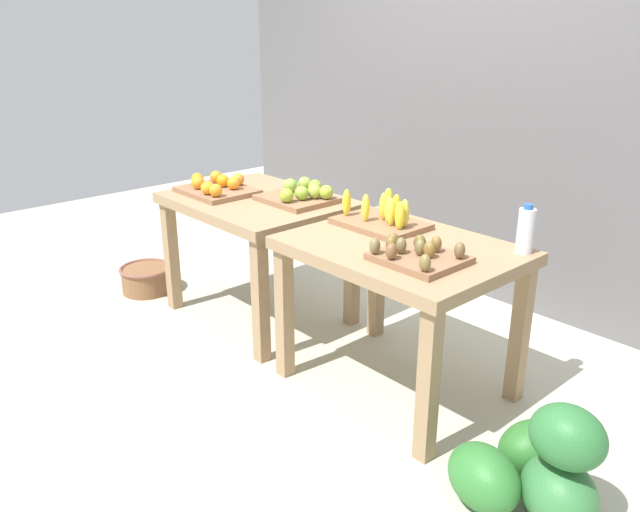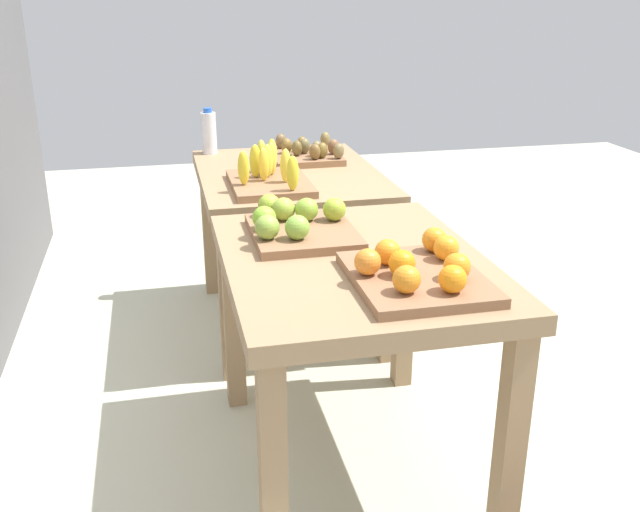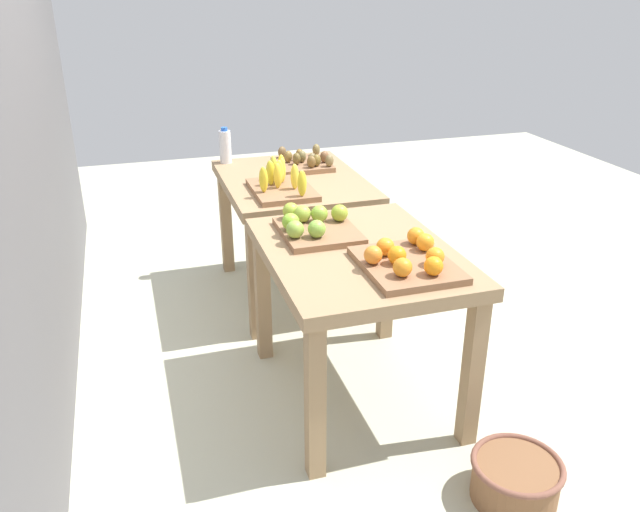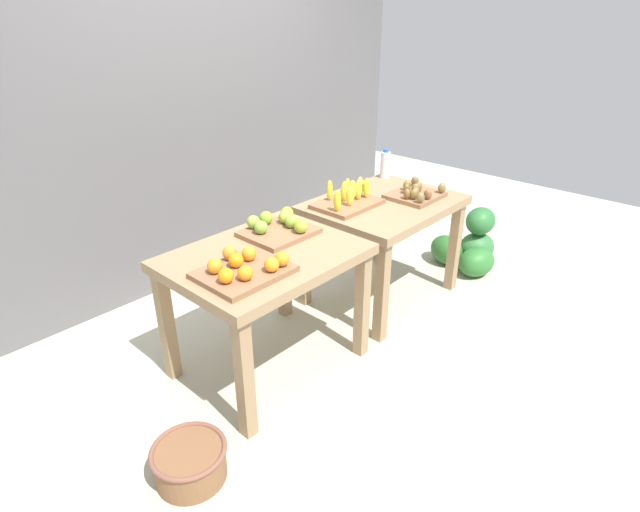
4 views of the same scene
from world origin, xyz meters
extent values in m
plane|color=#B6B79F|center=(0.00, 0.00, 0.00)|extent=(8.00, 8.00, 0.00)
cube|color=#5B585A|center=(0.00, 1.35, 1.50)|extent=(4.40, 0.12, 3.00)
cube|color=#967654|center=(-0.56, 0.00, 0.73)|extent=(1.04, 0.80, 0.06)
cube|color=#967654|center=(-1.02, -0.34, 0.35)|extent=(0.07, 0.07, 0.70)
cube|color=#967654|center=(-0.10, -0.34, 0.35)|extent=(0.07, 0.07, 0.70)
cube|color=#967654|center=(-1.02, 0.34, 0.35)|extent=(0.07, 0.07, 0.70)
cube|color=#967654|center=(-0.10, 0.34, 0.35)|extent=(0.07, 0.07, 0.70)
cube|color=#967654|center=(0.56, 0.00, 0.73)|extent=(1.04, 0.80, 0.06)
cube|color=#967654|center=(0.10, -0.34, 0.35)|extent=(0.07, 0.07, 0.70)
cube|color=#967654|center=(1.02, -0.34, 0.35)|extent=(0.07, 0.07, 0.70)
cube|color=#967654|center=(0.10, 0.34, 0.35)|extent=(0.07, 0.07, 0.70)
cube|color=#967654|center=(1.02, 0.34, 0.35)|extent=(0.07, 0.07, 0.70)
cube|color=#8A6244|center=(-0.80, -0.12, 0.77)|extent=(0.44, 0.36, 0.03)
sphere|color=orange|center=(-0.71, -0.06, 0.82)|extent=(0.08, 0.08, 0.08)
sphere|color=orange|center=(-0.64, -0.23, 0.82)|extent=(0.10, 0.10, 0.08)
sphere|color=orange|center=(-0.92, -0.04, 0.82)|extent=(0.10, 0.10, 0.08)
sphere|color=orange|center=(-0.86, -0.21, 0.82)|extent=(0.11, 0.11, 0.08)
sphere|color=orange|center=(-0.95, -0.16, 0.82)|extent=(0.11, 0.11, 0.08)
sphere|color=orange|center=(-0.78, 0.02, 0.82)|extent=(0.10, 0.10, 0.08)
sphere|color=orange|center=(-0.81, -0.07, 0.82)|extent=(0.10, 0.10, 0.08)
sphere|color=orange|center=(-0.72, -0.24, 0.82)|extent=(0.10, 0.10, 0.08)
cube|color=#8A6244|center=(-0.34, 0.12, 0.77)|extent=(0.40, 0.34, 0.03)
sphere|color=#95B03D|center=(-0.24, 0.16, 0.83)|extent=(0.10, 0.10, 0.08)
sphere|color=#96B234|center=(-0.18, 0.20, 0.83)|extent=(0.09, 0.09, 0.08)
sphere|color=#86B038|center=(-0.26, 0.09, 0.83)|extent=(0.10, 0.10, 0.08)
sphere|color=#82B43F|center=(-0.44, 0.16, 0.83)|extent=(0.11, 0.11, 0.08)
sphere|color=#86C132|center=(-0.32, 0.24, 0.83)|extent=(0.09, 0.09, 0.08)
sphere|color=#95AE30|center=(-0.28, -0.01, 0.83)|extent=(0.11, 0.11, 0.08)
sphere|color=#88AF3F|center=(-0.42, 0.25, 0.83)|extent=(0.09, 0.09, 0.08)
cube|color=#8A6244|center=(0.31, 0.13, 0.77)|extent=(0.44, 0.32, 0.03)
ellipsoid|color=yellow|center=(0.45, 0.14, 0.86)|extent=(0.06, 0.05, 0.14)
ellipsoid|color=yellow|center=(0.30, 0.15, 0.86)|extent=(0.07, 0.06, 0.14)
ellipsoid|color=yellow|center=(0.25, 0.24, 0.86)|extent=(0.07, 0.07, 0.14)
ellipsoid|color=yellow|center=(0.46, 0.09, 0.86)|extent=(0.06, 0.05, 0.14)
ellipsoid|color=yellow|center=(0.40, 0.10, 0.86)|extent=(0.06, 0.06, 0.14)
ellipsoid|color=yellow|center=(0.36, 0.18, 0.86)|extent=(0.06, 0.06, 0.14)
ellipsoid|color=yellow|center=(0.36, 0.13, 0.86)|extent=(0.06, 0.07, 0.14)
ellipsoid|color=yellow|center=(0.26, 0.07, 0.86)|extent=(0.07, 0.07, 0.14)
ellipsoid|color=yellow|center=(0.13, 0.06, 0.86)|extent=(0.05, 0.06, 0.14)
cube|color=#8A6244|center=(0.76, -0.12, 0.77)|extent=(0.36, 0.32, 0.03)
ellipsoid|color=brown|center=(0.81, -0.11, 0.82)|extent=(0.07, 0.06, 0.07)
ellipsoid|color=brown|center=(0.63, -0.14, 0.82)|extent=(0.07, 0.07, 0.07)
ellipsoid|color=brown|center=(0.62, -0.25, 0.82)|extent=(0.07, 0.07, 0.07)
ellipsoid|color=brown|center=(0.65, -0.18, 0.82)|extent=(0.07, 0.07, 0.07)
ellipsoid|color=brown|center=(0.72, -0.07, 0.82)|extent=(0.07, 0.06, 0.07)
ellipsoid|color=brown|center=(0.78, -0.03, 0.82)|extent=(0.07, 0.07, 0.07)
ellipsoid|color=brown|center=(0.76, -0.12, 0.82)|extent=(0.07, 0.07, 0.07)
ellipsoid|color=brown|center=(0.90, -0.25, 0.82)|extent=(0.07, 0.07, 0.07)
ellipsoid|color=brown|center=(0.69, -0.16, 0.82)|extent=(0.07, 0.07, 0.07)
ellipsoid|color=brown|center=(0.71, -0.25, 0.82)|extent=(0.06, 0.06, 0.07)
ellipsoid|color=brown|center=(0.90, -0.02, 0.82)|extent=(0.07, 0.07, 0.07)
cylinder|color=silver|center=(1.00, 0.32, 0.86)|extent=(0.07, 0.07, 0.20)
cylinder|color=blue|center=(1.00, 0.32, 0.97)|extent=(0.04, 0.04, 0.02)
ellipsoid|color=#33713A|center=(1.58, -0.27, 0.13)|extent=(0.39, 0.37, 0.26)
ellipsoid|color=#2C6B2A|center=(1.38, -0.09, 0.12)|extent=(0.35, 0.38, 0.24)
ellipsoid|color=#2E702F|center=(1.34, -0.39, 0.12)|extent=(0.38, 0.32, 0.24)
ellipsoid|color=#2B6A33|center=(1.58, -0.27, 0.37)|extent=(0.27, 0.23, 0.23)
cylinder|color=brown|center=(-1.38, -0.35, 0.08)|extent=(0.33, 0.33, 0.16)
torus|color=brown|center=(-1.38, -0.35, 0.16)|extent=(0.35, 0.35, 0.02)
camera|label=1|loc=(2.39, -2.17, 1.74)|focal=35.95mm
camera|label=2|loc=(-2.57, 0.57, 1.55)|focal=40.35mm
camera|label=3|loc=(-2.95, 0.92, 1.86)|focal=35.89mm
camera|label=4|loc=(-2.21, -1.92, 1.97)|focal=28.55mm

